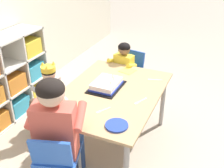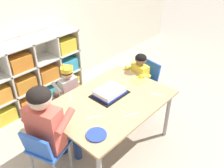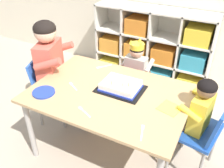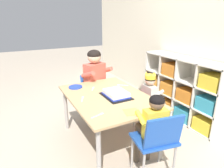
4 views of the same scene
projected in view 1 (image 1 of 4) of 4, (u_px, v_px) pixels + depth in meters
name	position (u px, v px, depth m)	size (l,w,h in m)	color
ground	(111.00, 145.00, 2.74)	(16.00, 16.00, 0.00)	tan
activity_table	(111.00, 98.00, 2.47)	(1.20, 0.85, 0.62)	tan
classroom_chair_blue	(58.00, 106.00, 2.74)	(0.31, 0.35, 0.58)	red
child_with_crown	(47.00, 91.00, 2.71)	(0.30, 0.31, 0.81)	#B2ADA3
classroom_chair_adult_side	(56.00, 158.00, 1.99)	(0.39, 0.39, 0.66)	blue
adult_helper_seated	(58.00, 124.00, 1.98)	(0.48, 0.46, 1.04)	#D15647
classroom_chair_guest_side	(126.00, 75.00, 3.16)	(0.39, 0.42, 0.71)	#1E4CA8
guest_at_table_side	(121.00, 70.00, 3.03)	(0.32, 0.32, 0.84)	yellow
birthday_cake_on_tray	(106.00, 85.00, 2.50)	(0.36, 0.26, 0.10)	black
paper_plate_stack	(117.00, 125.00, 2.00)	(0.17, 0.17, 0.01)	#233DA3
paper_napkin_square	(128.00, 71.00, 2.83)	(0.15, 0.15, 0.00)	#F4DB4C
fork_at_table_front_edge	(103.00, 110.00, 2.18)	(0.12, 0.08, 0.00)	white
fork_near_cake_tray	(154.00, 80.00, 2.65)	(0.05, 0.14, 0.00)	white
fork_near_child_seat	(65.00, 97.00, 2.36)	(0.10, 0.12, 0.00)	white
fork_beside_plate_stack	(140.00, 101.00, 2.30)	(0.14, 0.07, 0.00)	white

